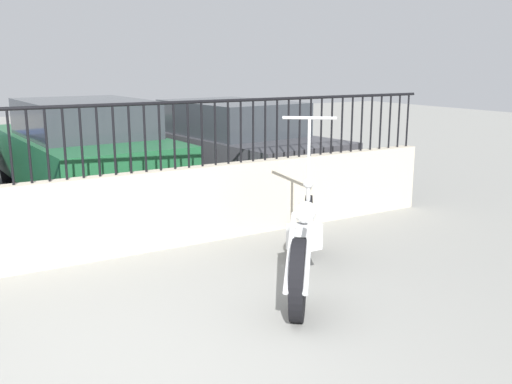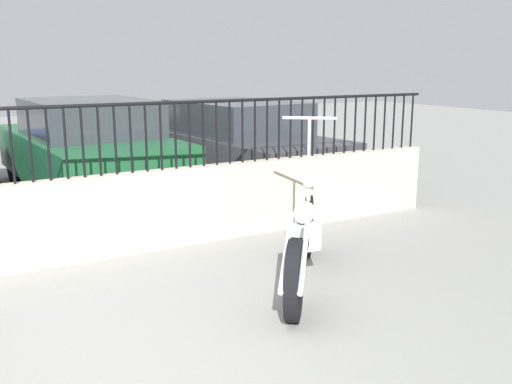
# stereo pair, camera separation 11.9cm
# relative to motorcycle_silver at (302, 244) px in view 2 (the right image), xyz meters

# --- Properties ---
(ground_plane) EXTENTS (40.00, 40.00, 0.00)m
(ground_plane) POSITION_rel_motorcycle_silver_xyz_m (-1.87, -0.56, -0.40)
(ground_plane) COLOR gray
(low_wall) EXTENTS (9.69, 0.18, 0.85)m
(low_wall) POSITION_rel_motorcycle_silver_xyz_m (-1.87, 1.68, 0.03)
(low_wall) COLOR #B2A893
(low_wall) RESTS_ON ground_plane
(fence_railing) EXTENTS (9.69, 0.04, 0.72)m
(fence_railing) POSITION_rel_motorcycle_silver_xyz_m (-1.87, 1.68, 0.93)
(fence_railing) COLOR black
(fence_railing) RESTS_ON low_wall
(motorcycle_silver) EXTENTS (1.46, 1.79, 1.46)m
(motorcycle_silver) POSITION_rel_motorcycle_silver_xyz_m (0.00, 0.00, 0.00)
(motorcycle_silver) COLOR black
(motorcycle_silver) RESTS_ON ground_plane
(car_green) EXTENTS (2.03, 4.38, 1.45)m
(car_green) POSITION_rel_motorcycle_silver_xyz_m (-0.75, 4.64, 0.32)
(car_green) COLOR black
(car_green) RESTS_ON ground_plane
(car_dark_grey) EXTENTS (2.20, 4.72, 1.37)m
(car_dark_grey) POSITION_rel_motorcycle_silver_xyz_m (1.49, 4.32, 0.29)
(car_dark_grey) COLOR black
(car_dark_grey) RESTS_ON ground_plane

